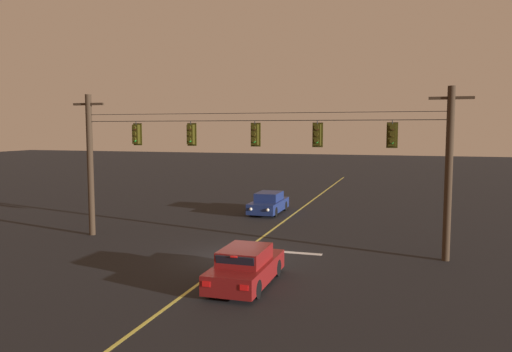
% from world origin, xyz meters
% --- Properties ---
extents(ground_plane, '(180.00, 180.00, 0.00)m').
position_xyz_m(ground_plane, '(0.00, 0.00, 0.00)').
color(ground_plane, black).
extents(lane_centre_stripe, '(0.14, 60.00, 0.01)m').
position_xyz_m(lane_centre_stripe, '(0.00, 8.21, 0.00)').
color(lane_centre_stripe, '#D1C64C').
rests_on(lane_centre_stripe, ground).
extents(stop_bar_paint, '(3.40, 0.36, 0.01)m').
position_xyz_m(stop_bar_paint, '(1.90, 1.61, 0.00)').
color(stop_bar_paint, silver).
rests_on(stop_bar_paint, ground).
extents(signal_span_assembly, '(19.46, 0.32, 7.42)m').
position_xyz_m(signal_span_assembly, '(-0.00, 2.21, 3.86)').
color(signal_span_assembly, '#38281C').
rests_on(signal_span_assembly, ground).
extents(traffic_light_leftmost, '(0.48, 0.41, 1.22)m').
position_xyz_m(traffic_light_leftmost, '(-6.06, 2.19, 5.36)').
color(traffic_light_leftmost, black).
extents(traffic_light_left_inner, '(0.48, 0.41, 1.22)m').
position_xyz_m(traffic_light_left_inner, '(-3.04, 2.19, 5.36)').
color(traffic_light_left_inner, black).
extents(traffic_light_centre, '(0.48, 0.41, 1.22)m').
position_xyz_m(traffic_light_centre, '(0.25, 2.19, 5.36)').
color(traffic_light_centre, black).
extents(traffic_light_right_inner, '(0.48, 0.41, 1.22)m').
position_xyz_m(traffic_light_right_inner, '(3.21, 2.19, 5.36)').
color(traffic_light_right_inner, black).
extents(traffic_light_rightmost, '(0.48, 0.41, 1.22)m').
position_xyz_m(traffic_light_rightmost, '(6.48, 2.19, 5.36)').
color(traffic_light_rightmost, black).
extents(car_waiting_near_lane, '(1.80, 4.33, 1.39)m').
position_xyz_m(car_waiting_near_lane, '(1.67, -3.49, 0.65)').
color(car_waiting_near_lane, maroon).
rests_on(car_waiting_near_lane, ground).
extents(car_oncoming_lead, '(1.80, 4.42, 1.39)m').
position_xyz_m(car_oncoming_lead, '(-1.72, 11.69, 0.65)').
color(car_oncoming_lead, navy).
rests_on(car_oncoming_lead, ground).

